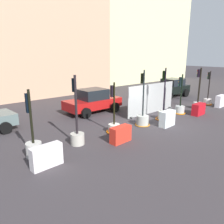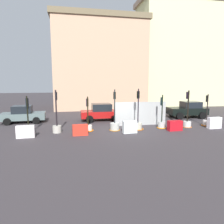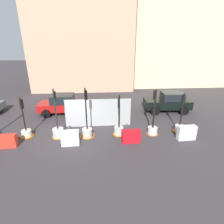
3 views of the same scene
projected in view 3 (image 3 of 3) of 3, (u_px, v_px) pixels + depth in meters
ground_plane at (73, 136)px, 11.45m from camera, size 120.00×120.00×0.00m
traffic_light_2 at (26, 131)px, 11.29m from camera, size 0.83×0.83×2.63m
traffic_light_3 at (58, 130)px, 11.25m from camera, size 0.84×0.84×3.16m
traffic_light_4 at (87, 130)px, 11.31m from camera, size 0.93×0.93×3.19m
traffic_light_5 at (119, 128)px, 11.56m from camera, size 0.78×0.78×2.69m
traffic_light_6 at (153, 126)px, 11.57m from camera, size 0.78×0.78×3.03m
traffic_light_7 at (180, 126)px, 11.93m from camera, size 0.78×0.78×2.70m
construction_barrier_1 at (7, 141)px, 10.15m from camera, size 1.08×0.48×0.76m
construction_barrier_2 at (70, 138)px, 10.34m from camera, size 1.04×0.48×0.90m
construction_barrier_3 at (131, 136)px, 10.66m from camera, size 1.12×0.53×0.78m
construction_barrier_4 at (186, 133)px, 10.95m from camera, size 1.14×0.44×0.91m
car_red_compact at (63, 104)px, 15.05m from camera, size 3.97×2.15×1.64m
car_black_sedan at (168, 102)px, 15.57m from camera, size 4.00×2.43×1.69m
building_main_facade at (83, 39)px, 23.68m from camera, size 12.88×9.47×12.42m
building_corner_block at (197, 25)px, 24.10m from camera, size 18.51×6.36×16.02m
site_fence_panel at (98, 113)px, 12.59m from camera, size 4.64×0.50×2.02m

